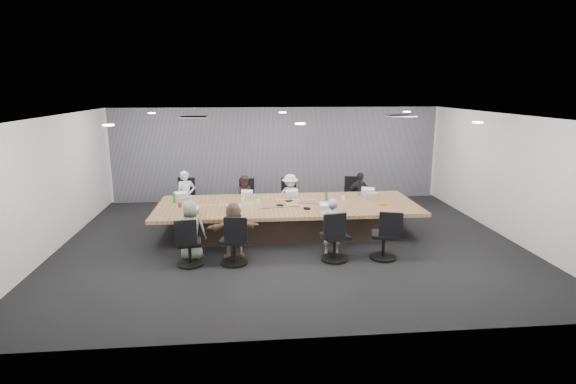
{
  "coord_description": "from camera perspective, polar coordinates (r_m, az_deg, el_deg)",
  "views": [
    {
      "loc": [
        -0.95,
        -9.53,
        3.38
      ],
      "look_at": [
        0.0,
        0.4,
        1.05
      ],
      "focal_mm": 28.0,
      "sensor_mm": 36.0,
      "label": 1
    }
  ],
  "objects": [
    {
      "name": "person_6",
      "position": [
        9.28,
        5.55,
        -4.38
      ],
      "size": [
        0.46,
        0.33,
        1.19
      ],
      "primitive_type": "imported",
      "rotation": [
        0.0,
        0.0,
        3.03
      ],
      "color": "#A1A4B2",
      "rests_on": "ground"
    },
    {
      "name": "chair_1",
      "position": [
        12.11,
        -5.35,
        -1.27
      ],
      "size": [
        0.57,
        0.57,
        0.75
      ],
      "primitive_type": null,
      "rotation": [
        0.0,
        0.0,
        3.27
      ],
      "color": "black",
      "rests_on": "ground"
    },
    {
      "name": "canvas_bag",
      "position": [
        11.04,
        10.52,
        -0.49
      ],
      "size": [
        0.3,
        0.2,
        0.16
      ],
      "primitive_type": "cube",
      "rotation": [
        0.0,
        0.0,
        -0.06
      ],
      "color": "tan",
      "rests_on": "conference_table"
    },
    {
      "name": "chair_5",
      "position": [
        8.85,
        -6.9,
        -6.58
      ],
      "size": [
        0.66,
        0.66,
        0.82
      ],
      "primitive_type": null,
      "rotation": [
        0.0,
        0.0,
        -0.22
      ],
      "color": "black",
      "rests_on": "ground"
    },
    {
      "name": "person_0",
      "position": [
        11.8,
        -12.81,
        -0.53
      ],
      "size": [
        0.53,
        0.4,
        1.31
      ],
      "primitive_type": "imported",
      "rotation": [
        0.0,
        0.0,
        6.48
      ],
      "color": "silver",
      "rests_on": "ground"
    },
    {
      "name": "ceiling",
      "position": [
        9.6,
        0.23,
        9.68
      ],
      "size": [
        10.0,
        8.0,
        0.0
      ],
      "primitive_type": "cube",
      "color": "white",
      "rests_on": "wall_back"
    },
    {
      "name": "laptop_6",
      "position": [
        9.75,
        4.96,
        -2.55
      ],
      "size": [
        0.35,
        0.27,
        0.02
      ],
      "primitive_type": "cube",
      "rotation": [
        0.0,
        0.0,
        0.13
      ],
      "color": "#B2B2B7",
      "rests_on": "conference_table"
    },
    {
      "name": "person_1",
      "position": [
        11.72,
        -5.37,
        -0.71
      ],
      "size": [
        0.59,
        0.47,
        1.17
      ],
      "primitive_type": "imported",
      "rotation": [
        0.0,
        0.0,
        6.32
      ],
      "color": "#3F2C27",
      "rests_on": "ground"
    },
    {
      "name": "wall_front",
      "position": [
        5.95,
        4.06,
        -6.33
      ],
      "size": [
        10.0,
        0.0,
        2.8
      ],
      "primitive_type": "cube",
      "rotation": [
        -1.57,
        0.0,
        0.0
      ],
      "color": "silver",
      "rests_on": "ground"
    },
    {
      "name": "chair_7",
      "position": [
        9.25,
        12.06,
        -5.8
      ],
      "size": [
        0.7,
        0.7,
        0.84
      ],
      "primitive_type": null,
      "rotation": [
        0.0,
        0.0,
        -0.27
      ],
      "color": "black",
      "rests_on": "ground"
    },
    {
      "name": "chair_0",
      "position": [
        12.19,
        -12.56,
        -1.17
      ],
      "size": [
        0.7,
        0.7,
        0.86
      ],
      "primitive_type": null,
      "rotation": [
        0.0,
        0.0,
        2.9
      ],
      "color": "black",
      "rests_on": "ground"
    },
    {
      "name": "bottle_green_left",
      "position": [
        10.83,
        -14.25,
        -0.75
      ],
      "size": [
        0.08,
        0.08,
        0.23
      ],
      "primitive_type": "cylinder",
      "rotation": [
        0.0,
        0.0,
        -0.36
      ],
      "color": "#2C7729",
      "rests_on": "conference_table"
    },
    {
      "name": "laptop_5",
      "position": [
        9.6,
        -6.84,
        -2.85
      ],
      "size": [
        0.36,
        0.26,
        0.02
      ],
      "primitive_type": "cube",
      "rotation": [
        0.0,
        0.0,
        -0.08
      ],
      "color": "#B2B2B7",
      "rests_on": "conference_table"
    },
    {
      "name": "person_4",
      "position": [
        9.18,
        -12.21,
        -4.76
      ],
      "size": [
        0.61,
        0.41,
        1.21
      ],
      "primitive_type": "imported",
      "rotation": [
        0.0,
        0.0,
        3.09
      ],
      "color": "gray",
      "rests_on": "ground"
    },
    {
      "name": "conference_table",
      "position": [
        10.51,
        -0.05,
        -3.32
      ],
      "size": [
        6.0,
        2.2,
        0.74
      ],
      "color": "#392A21",
      "rests_on": "ground"
    },
    {
      "name": "chair_4",
      "position": [
        8.92,
        -12.4,
        -6.8
      ],
      "size": [
        0.58,
        0.58,
        0.77
      ],
      "primitive_type": null,
      "rotation": [
        0.0,
        0.0,
        0.14
      ],
      "color": "black",
      "rests_on": "ground"
    },
    {
      "name": "laptop_4",
      "position": [
        9.66,
        -11.89,
        -2.94
      ],
      "size": [
        0.35,
        0.27,
        0.02
      ],
      "primitive_type": "cube",
      "rotation": [
        0.0,
        0.0,
        -0.22
      ],
      "color": "#8C6647",
      "rests_on": "conference_table"
    },
    {
      "name": "laptop_3",
      "position": [
        11.54,
        9.7,
        -0.22
      ],
      "size": [
        0.38,
        0.31,
        0.02
      ],
      "primitive_type": "cube",
      "rotation": [
        0.0,
        0.0,
        2.9
      ],
      "color": "#B2B2B7",
      "rests_on": "conference_table"
    },
    {
      "name": "bottle_green_right",
      "position": [
        10.5,
        4.88,
        -0.72
      ],
      "size": [
        0.09,
        0.09,
        0.26
      ],
      "primitive_type": "cylinder",
      "rotation": [
        0.0,
        0.0,
        -0.27
      ],
      "color": "#2C7729",
      "rests_on": "conference_table"
    },
    {
      "name": "mic_right",
      "position": [
        10.67,
        0.12,
        -1.1
      ],
      "size": [
        0.17,
        0.14,
        0.03
      ],
      "primitive_type": "cube",
      "rotation": [
        0.0,
        0.0,
        0.38
      ],
      "color": "black",
      "rests_on": "conference_table"
    },
    {
      "name": "wall_back",
      "position": [
        13.71,
        -1.44,
        4.84
      ],
      "size": [
        10.0,
        0.0,
        2.8
      ],
      "primitive_type": "cube",
      "rotation": [
        1.57,
        0.0,
        0.0
      ],
      "color": "silver",
      "rests_on": "ground"
    },
    {
      "name": "mic_left",
      "position": [
        10.27,
        -0.98,
        -1.67
      ],
      "size": [
        0.17,
        0.14,
        0.03
      ],
      "primitive_type": "cube",
      "rotation": [
        0.0,
        0.0,
        -0.35
      ],
      "color": "black",
      "rests_on": "conference_table"
    },
    {
      "name": "laptop_0",
      "position": [
        11.25,
        -13.18,
        -0.73
      ],
      "size": [
        0.36,
        0.28,
        0.02
      ],
      "primitive_type": "cube",
      "rotation": [
        0.0,
        0.0,
        3.36
      ],
      "color": "#B2B2B7",
      "rests_on": "conference_table"
    },
    {
      "name": "snack_packet",
      "position": [
        10.57,
        12.02,
        -1.51
      ],
      "size": [
        0.2,
        0.18,
        0.04
      ],
      "primitive_type": "cube",
      "rotation": [
        0.0,
        0.0,
        -0.47
      ],
      "color": "#C87307",
      "rests_on": "conference_table"
    },
    {
      "name": "chair_2",
      "position": [
        12.16,
        0.11,
        -1.12
      ],
      "size": [
        0.55,
        0.55,
        0.76
      ],
      "primitive_type": null,
      "rotation": [
        0.0,
        0.0,
        3.22
      ],
      "color": "black",
      "rests_on": "ground"
    },
    {
      "name": "person_3",
      "position": [
        12.09,
        9.0,
        -0.32
      ],
      "size": [
        0.75,
        0.44,
        1.2
      ],
      "primitive_type": "imported",
      "rotation": [
        0.0,
        0.0,
        6.5
      ],
      "color": "black",
      "rests_on": "ground"
    },
    {
      "name": "floor",
      "position": [
        10.16,
        0.22,
        -6.29
      ],
      "size": [
        10.0,
        8.0,
        0.0
      ],
      "primitive_type": "cube",
      "color": "black",
      "rests_on": "ground"
    },
    {
      "name": "wall_right",
      "position": [
        11.41,
        26.09,
        1.8
      ],
      "size": [
        0.0,
        8.0,
        2.8
      ],
      "primitive_type": "cube",
      "rotation": [
        1.57,
        0.0,
        -1.57
      ],
      "color": "silver",
      "rests_on": "ground"
    },
    {
      "name": "chair_3",
      "position": [
        12.47,
        8.57,
        -0.9
      ],
      "size": [
        0.64,
        0.64,
        0.77
      ],
      "primitive_type": null,
      "rotation": [
        0.0,
        0.0,
        2.86
      ],
      "color": "black",
      "rests_on": "ground"
    },
    {
      "name": "stapler",
      "position": [
        9.94,
        2.42,
        -2.1
      ],
      "size": [
        0.15,
        0.08,
        0.06
      ],
      "primitive_type": "cube",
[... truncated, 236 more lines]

